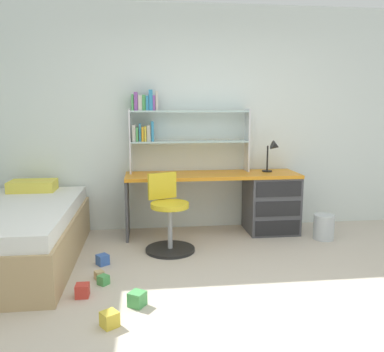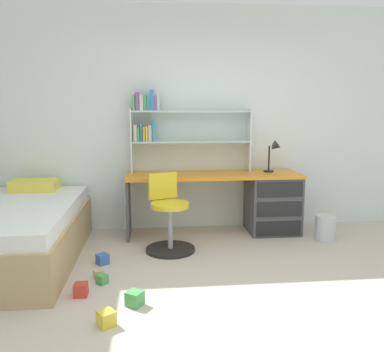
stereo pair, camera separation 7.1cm
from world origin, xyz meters
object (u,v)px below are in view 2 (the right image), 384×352
toy_block_blue_1 (103,259)px  toy_block_green_5 (135,298)px  swivel_chair (169,220)px  bookshelf_hutch (171,124)px  desk_lamp (275,151)px  bed_platform (15,234)px  toy_block_natural_4 (98,274)px  toy_block_green_3 (102,279)px  desk (258,199)px  toy_block_red_2 (81,290)px  waste_bin (325,228)px  toy_block_yellow_0 (106,318)px

toy_block_blue_1 → toy_block_green_5: size_ratio=0.89×
swivel_chair → toy_block_blue_1: (-0.66, -0.33, -0.27)m
bookshelf_hutch → toy_block_green_5: bearing=-101.5°
bookshelf_hutch → swivel_chair: (-0.07, -0.69, -0.98)m
desk_lamp → bed_platform: (-2.80, -0.73, -0.70)m
desk_lamp → toy_block_natural_4: 2.49m
toy_block_green_3 → toy_block_green_5: bearing=-54.7°
desk → desk_lamp: 0.61m
toy_block_blue_1 → toy_block_green_3: (0.05, -0.45, -0.01)m
toy_block_red_2 → toy_block_green_3: size_ratio=1.31×
swivel_chair → bed_platform: bearing=-173.3°
bookshelf_hutch → desk_lamp: (1.23, -0.14, -0.32)m
desk → toy_block_green_5: size_ratio=18.29×
swivel_chair → desk: bearing=25.6°
waste_bin → toy_block_green_3: size_ratio=3.60×
desk_lamp → toy_block_blue_1: desk_lamp is taller
desk_lamp → toy_block_natural_4: size_ratio=5.36×
desk → swivel_chair: size_ratio=2.52×
bed_platform → swivel_chair: bearing=6.7°
waste_bin → toy_block_yellow_0: size_ratio=2.71×
waste_bin → toy_block_green_5: bearing=-147.5°
desk → toy_block_green_3: 2.18m
desk_lamp → desk: bearing=-173.1°
bookshelf_hutch → waste_bin: bookshelf_hutch is taller
toy_block_green_3 → waste_bin: bearing=21.2°
desk_lamp → toy_block_yellow_0: bearing=-131.8°
desk → toy_block_blue_1: desk is taller
waste_bin → toy_block_red_2: (-2.55, -1.14, -0.09)m
toy_block_yellow_0 → toy_block_green_5: toy_block_green_5 is taller
desk → waste_bin: 0.83m
toy_block_yellow_0 → toy_block_blue_1: toy_block_yellow_0 is taller
swivel_chair → toy_block_red_2: (-0.75, -0.99, -0.27)m
desk_lamp → waste_bin: (0.49, -0.40, -0.84)m
toy_block_yellow_0 → toy_block_blue_1: bearing=98.0°
waste_bin → toy_block_red_2: 2.79m
toy_block_red_2 → toy_block_green_3: 0.26m
waste_bin → toy_block_yellow_0: 2.81m
swivel_chair → bed_platform: swivel_chair is taller
swivel_chair → toy_block_green_5: 1.26m
swivel_chair → toy_block_red_2: bearing=-127.2°
toy_block_green_5 → toy_block_blue_1: bearing=111.7°
toy_block_yellow_0 → toy_block_natural_4: toy_block_yellow_0 is taller
desk → toy_block_red_2: 2.42m
toy_block_blue_1 → bookshelf_hutch: bearing=54.6°
bed_platform → waste_bin: 3.31m
bed_platform → toy_block_green_5: bed_platform is taller
toy_block_blue_1 → toy_block_green_5: toy_block_green_5 is taller
toy_block_yellow_0 → toy_block_green_5: 0.33m
bed_platform → toy_block_green_3: bearing=-34.0°
swivel_chair → toy_block_yellow_0: bearing=-108.9°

